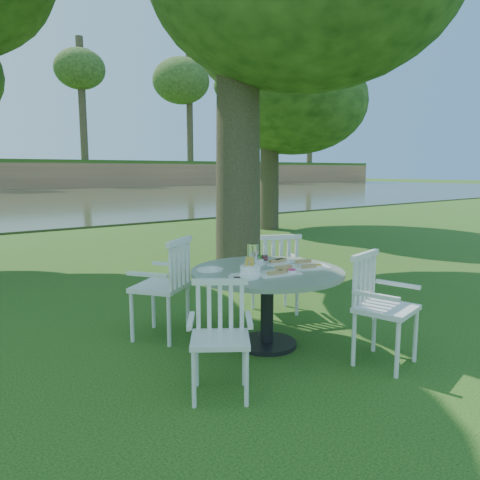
# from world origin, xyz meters

# --- Properties ---
(ground) EXTENTS (140.00, 140.00, 0.00)m
(ground) POSITION_xyz_m (0.00, 0.00, 0.00)
(ground) COLOR #183C0C
(ground) RESTS_ON ground
(table) EXTENTS (1.41, 1.41, 0.73)m
(table) POSITION_xyz_m (-0.43, -0.78, 0.59)
(table) COLOR black
(table) RESTS_ON ground
(chair_ne) EXTENTS (0.60, 0.59, 0.93)m
(chair_ne) POSITION_xyz_m (0.29, -0.12, 0.55)
(chair_ne) COLOR silver
(chair_ne) RESTS_ON ground
(chair_nw) EXTENTS (0.68, 0.67, 0.99)m
(chair_nw) POSITION_xyz_m (-1.05, -0.04, 0.58)
(chair_nw) COLOR silver
(chair_nw) RESTS_ON ground
(chair_sw) EXTENTS (0.57, 0.56, 0.83)m
(chair_sw) POSITION_xyz_m (-1.30, -1.26, 0.49)
(chair_sw) COLOR silver
(chair_sw) RESTS_ON ground
(chair_se) EXTENTS (0.56, 0.54, 0.94)m
(chair_se) POSITION_xyz_m (0.07, -1.61, 0.55)
(chair_se) COLOR silver
(chair_se) RESTS_ON ground
(tableware) EXTENTS (1.14, 0.79, 0.21)m
(tableware) POSITION_xyz_m (-0.43, -0.71, 0.77)
(tableware) COLOR white
(tableware) RESTS_ON table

